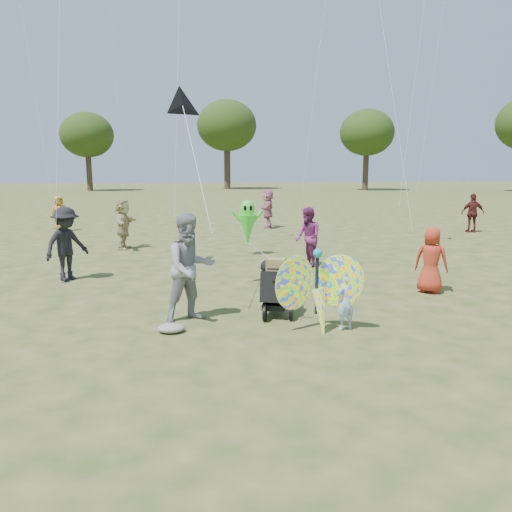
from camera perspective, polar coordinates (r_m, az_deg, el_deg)
The scene contains 16 objects.
ground at distance 8.22m, azimuth 2.55°, elevation -9.40°, with size 160.00×160.00×0.00m, color #51592B.
child_girl at distance 8.64m, azimuth 10.19°, elevation -5.19°, with size 0.35×0.23×0.97m, color #A9BFF0.
adult_man at distance 8.95m, azimuth -7.52°, elevation -1.36°, with size 0.95×0.74×1.95m, color gray.
grey_bag at distance 8.61m, azimuth -9.69°, elevation -8.11°, with size 0.46×0.37×0.15m, color gray.
crowd_a at distance 11.60m, azimuth 19.39°, elevation -0.45°, with size 0.71×0.46×1.46m, color #AB311B.
crowd_b at distance 12.95m, azimuth -20.85°, elevation 1.28°, with size 1.16×0.67×1.80m, color black.
crowd_d at distance 17.42m, azimuth -14.93°, elevation 3.58°, with size 1.59×0.51×1.71m, color tan.
crowd_e at distance 13.84m, azimuth 5.94°, elevation 2.14°, with size 0.81×0.63×1.66m, color #75275D.
crowd_g at distance 23.14m, azimuth -21.53°, elevation 4.54°, with size 0.75×0.49×1.53m, color gold.
crowd_h at distance 23.03m, azimuth 23.52°, elevation 4.53°, with size 0.96×0.40×1.64m, color #521D1B.
crowd_j at distance 22.73m, azimuth 1.36°, elevation 5.41°, with size 1.61×0.51×1.73m, color #B7697F.
jogging_stroller at distance 9.34m, azimuth 2.19°, elevation -3.07°, with size 0.68×1.12×1.09m.
butterfly_kite at distance 8.46m, azimuth 7.14°, elevation -4.06°, with size 1.74×0.75×1.61m.
delta_kite_rig at distance 10.76m, azimuth -8.38°, elevation 16.65°, with size 0.98×2.15×2.85m.
alien_kite at distance 15.61m, azimuth -0.98°, elevation 3.62°, with size 1.12×0.69×1.74m.
tree_line at distance 53.02m, azimuth -0.92°, elevation 14.62°, with size 91.78×33.60×10.79m.
Camera 1 is at (-1.19, -7.65, 2.75)m, focal length 35.00 mm.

